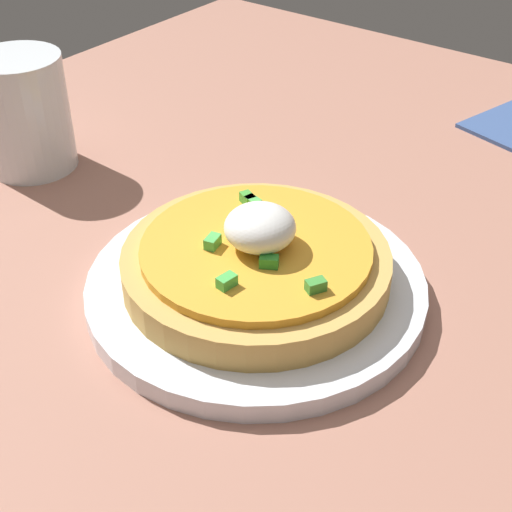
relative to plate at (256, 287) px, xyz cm
name	(u,v)px	position (x,y,z in cm)	size (l,w,h in cm)	color
dining_table	(268,253)	(6.75, 3.82, -2.50)	(96.71, 87.48, 3.45)	#A6705D
plate	(256,287)	(0.00, 0.00, 0.00)	(24.66, 24.66, 1.55)	white
pizza	(256,260)	(0.01, -0.02, 2.41)	(19.20, 19.20, 5.98)	tan
cup_near	(26,119)	(2.88, 28.67, 3.96)	(8.12, 8.12, 10.69)	silver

